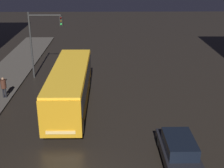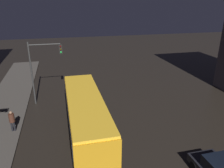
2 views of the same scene
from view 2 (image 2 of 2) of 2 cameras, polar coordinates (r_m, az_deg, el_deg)
name	(u,v)px [view 2 (image 2 of 2)]	position (r m, az deg, el deg)	size (l,w,h in m)	color
bus_near	(85,112)	(16.50, -6.94, -7.38)	(2.60, 10.77, 3.14)	orange
pedestrian_far	(12,119)	(18.67, -24.70, -8.34)	(0.49, 0.49, 1.72)	black
traffic_light_main	(42,63)	(21.95, -17.81, 5.33)	(3.13, 0.35, 6.22)	#2D2D2D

